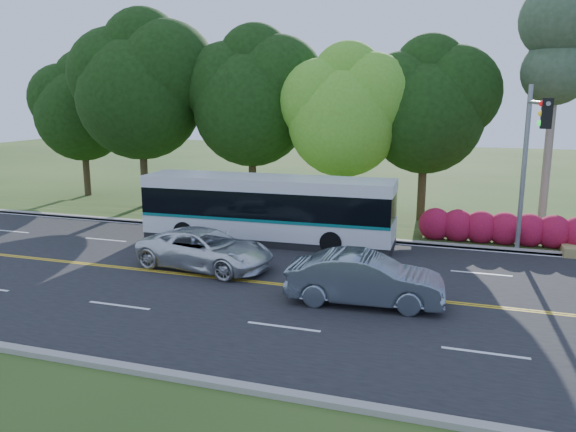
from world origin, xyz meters
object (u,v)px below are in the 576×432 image
(traffic_signal, at_px, (531,146))
(sedan, at_px, (365,279))
(suv, at_px, (206,249))
(transit_bus, at_px, (267,210))

(traffic_signal, distance_m, sedan, 8.99)
(traffic_signal, distance_m, suv, 13.05)
(transit_bus, bearing_deg, suv, -102.94)
(traffic_signal, bearing_deg, transit_bus, 179.39)
(sedan, bearing_deg, suv, 69.70)
(transit_bus, relative_size, sedan, 2.31)
(traffic_signal, height_order, suv, traffic_signal)
(traffic_signal, relative_size, transit_bus, 0.61)
(transit_bus, bearing_deg, traffic_signal, -2.30)
(traffic_signal, bearing_deg, sedan, -129.06)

